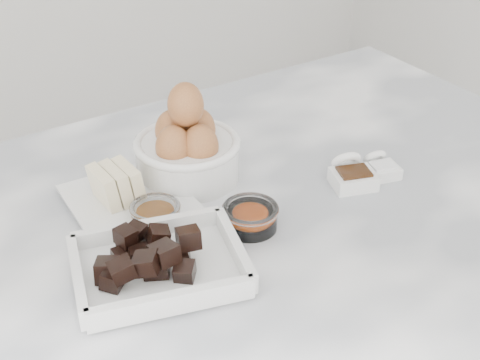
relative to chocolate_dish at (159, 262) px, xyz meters
name	(u,v)px	position (x,y,z in m)	size (l,w,h in m)	color
marble_slab	(240,230)	(0.15, 0.05, -0.04)	(1.20, 0.80, 0.04)	white
chocolate_dish	(159,262)	(0.00, 0.00, 0.00)	(0.24, 0.21, 0.05)	white
butter_plate	(126,193)	(0.03, 0.17, 0.00)	(0.17, 0.17, 0.07)	white
sugar_ramekin	(176,145)	(0.15, 0.24, 0.00)	(0.07, 0.07, 0.04)	white
egg_bowl	(187,148)	(0.14, 0.19, 0.03)	(0.16, 0.16, 0.15)	white
honey_bowl	(155,214)	(0.05, 0.10, -0.01)	(0.07, 0.07, 0.03)	white
zest_bowl	(250,216)	(0.15, 0.03, 0.00)	(0.08, 0.08, 0.03)	white
vanilla_spoon	(351,174)	(0.34, 0.04, -0.01)	(0.08, 0.09, 0.05)	white
salt_spoon	(380,167)	(0.39, 0.03, -0.01)	(0.06, 0.07, 0.04)	white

